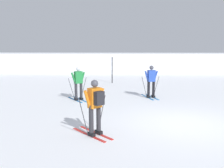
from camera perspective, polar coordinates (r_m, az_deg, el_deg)
ground_plane at (r=9.08m, az=16.29°, el=-8.86°), size 120.00×120.00×0.00m
far_snow_ridge at (r=28.21m, az=6.95°, el=5.10°), size 80.00×6.34×1.94m
skier_blue at (r=13.07m, az=9.08°, el=0.78°), size 0.97×1.64×1.71m
skier_orange at (r=7.38m, az=-3.91°, el=-4.87°), size 1.38×1.41×1.71m
skier_green at (r=12.40m, az=-7.82°, el=0.39°), size 1.22×1.52×1.71m
trail_marker_pole at (r=18.21m, az=0.03°, el=3.24°), size 0.06×0.06×1.93m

